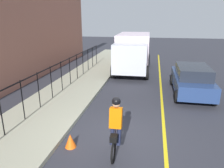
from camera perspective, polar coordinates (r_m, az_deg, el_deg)
name	(u,v)px	position (r m, az deg, el deg)	size (l,w,h in m)	color
ground_plane	(118,137)	(7.71, 1.56, -13.99)	(80.00, 80.00, 0.00)	#2F3038
lane_line_centre	(165,142)	(7.65, 13.87, -14.77)	(36.00, 0.12, 0.01)	yellow
sidewalk	(29,126)	(8.81, -21.21, -10.46)	(40.00, 3.20, 0.15)	#A4A48B
iron_fence	(30,88)	(9.35, -20.90, -0.92)	(20.71, 0.04, 1.60)	black
cyclist_lead	(116,126)	(6.48, 1.04, -11.21)	(1.71, 0.37, 1.83)	black
patrol_sedan	(192,79)	(12.27, 20.40, 1.15)	(4.41, 1.94, 1.58)	navy
box_truck_background	(133,51)	(16.84, 5.60, 8.80)	(6.76, 2.67, 2.78)	silver
traffic_cone_far	(70,141)	(7.22, -11.01, -14.56)	(0.36, 0.36, 0.45)	#FA5E13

